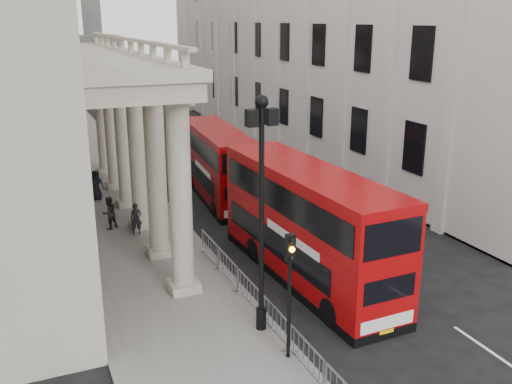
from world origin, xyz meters
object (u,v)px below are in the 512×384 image
lamp_post_mid (152,123)px  bus_near (307,222)px  pedestrian_c (96,185)px  lamp_post_north (108,92)px  pedestrian_b (109,213)px  lamp_post_south (261,201)px  traffic_light (290,274)px  pedestrian_a (136,219)px  bus_far (218,162)px

lamp_post_mid → bus_near: (3.56, -12.68, -2.39)m
lamp_post_mid → pedestrian_c: 5.37m
lamp_post_north → pedestrian_b: size_ratio=4.78×
lamp_post_south → bus_near: size_ratio=0.74×
traffic_light → pedestrian_a: (-2.27, 13.05, -2.17)m
bus_near → lamp_post_south: bearing=-139.3°
bus_far → lamp_post_north: bearing=108.3°
lamp_post_mid → bus_far: bearing=-4.5°
lamp_post_mid → bus_far: 4.74m
lamp_post_mid → bus_far: (3.91, -0.31, -2.65)m
pedestrian_a → pedestrian_c: size_ratio=0.90×
bus_far → bus_near: bearing=-86.9°
lamp_post_mid → bus_far: size_ratio=0.82×
lamp_post_south → pedestrian_a: 11.93m
pedestrian_b → traffic_light: bearing=71.3°
lamp_post_north → bus_far: 16.98m
traffic_light → pedestrian_a: 13.43m
lamp_post_north → traffic_light: 34.07m
lamp_post_north → pedestrian_a: 21.45m
lamp_post_north → pedestrian_a: size_ratio=5.07×
lamp_post_mid → traffic_light: bearing=-89.7°
lamp_post_north → pedestrian_b: bearing=-99.6°
bus_near → bus_far: (0.36, 12.38, -0.26)m
lamp_post_north → lamp_post_mid: bearing=-90.0°
lamp_post_north → bus_far: (3.91, -16.31, -2.65)m
pedestrian_c → bus_far: bearing=-21.1°
traffic_light → lamp_post_south: bearing=92.8°
bus_near → lamp_post_north: bearing=94.8°
lamp_post_south → traffic_light: (0.10, -2.02, -1.80)m
lamp_post_north → pedestrian_a: bearing=-95.9°
lamp_post_north → pedestrian_b: lamp_post_north is taller
bus_near → pedestrian_b: 11.50m
pedestrian_b → pedestrian_c: bearing=-123.1°
bus_far → traffic_light: bearing=-97.4°
bus_near → pedestrian_c: size_ratio=6.19×
lamp_post_south → bus_far: size_ratio=0.82×
lamp_post_south → traffic_light: lamp_post_south is taller
lamp_post_south → lamp_post_mid: (0.00, 16.00, 0.00)m
traffic_light → bus_near: bus_near is taller
bus_far → pedestrian_c: bearing=167.8°
lamp_post_south → bus_far: lamp_post_south is taller
lamp_post_south → pedestrian_c: 18.56m
lamp_post_north → bus_near: (3.56, -28.68, -2.39)m
lamp_post_south → pedestrian_b: 13.42m
pedestrian_a → pedestrian_b: pedestrian_b is taller
traffic_light → bus_far: traffic_light is taller
lamp_post_south → lamp_post_mid: same height
traffic_light → pedestrian_b: bearing=103.3°
traffic_light → pedestrian_b: (-3.42, 14.42, -2.12)m
traffic_light → pedestrian_a: bearing=99.9°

